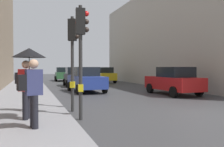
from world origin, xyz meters
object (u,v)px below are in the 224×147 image
at_px(traffic_light_near_right, 73,46).
at_px(pedestrian_with_umbrella, 28,63).
at_px(car_yellow_taxi, 103,75).
at_px(car_dark_suv, 75,77).
at_px(car_blue_van, 86,79).
at_px(pedestrian_with_grey_backpack, 32,89).
at_px(car_silver_hatchback, 88,73).
at_px(car_red_sedan, 174,81).
at_px(car_green_estate, 63,74).
at_px(traffic_light_near_left, 81,41).
at_px(pedestrian_with_black_backpack, 26,83).

xyz_separation_m(traffic_light_near_right, pedestrian_with_umbrella, (-1.64, -1.74, -0.71)).
bearing_deg(pedestrian_with_umbrella, car_yellow_taxi, 66.97).
xyz_separation_m(car_dark_suv, car_blue_van, (-0.24, -5.54, 0.00)).
height_order(traffic_light_near_right, pedestrian_with_grey_backpack, traffic_light_near_right).
relative_size(car_dark_suv, pedestrian_with_grey_backpack, 2.41).
distance_m(car_silver_hatchback, car_yellow_taxi, 9.10).
height_order(car_blue_van, car_red_sedan, same).
bearing_deg(car_green_estate, traffic_light_near_left, -95.80).
relative_size(car_red_sedan, pedestrian_with_grey_backpack, 2.41).
height_order(car_yellow_taxi, car_red_sedan, same).
relative_size(car_green_estate, car_dark_suv, 1.00).
bearing_deg(pedestrian_with_grey_backpack, car_yellow_taxi, 68.43).
bearing_deg(car_dark_suv, car_red_sedan, -62.77).
bearing_deg(car_blue_van, pedestrian_with_umbrella, -112.56).
height_order(car_silver_hatchback, car_red_sedan, same).
distance_m(car_red_sedan, pedestrian_with_umbrella, 10.41).
bearing_deg(car_silver_hatchback, pedestrian_with_grey_backpack, -105.84).
relative_size(car_red_sedan, pedestrian_with_black_backpack, 2.41).
bearing_deg(car_yellow_taxi, pedestrian_with_umbrella, -113.03).
distance_m(pedestrian_with_umbrella, pedestrian_with_black_backpack, 1.66).
xyz_separation_m(car_green_estate, car_dark_suv, (-0.04, -9.48, 0.00)).
height_order(traffic_light_near_right, pedestrian_with_black_backpack, traffic_light_near_right).
xyz_separation_m(traffic_light_near_right, car_green_estate, (2.44, 22.43, -1.67)).
relative_size(traffic_light_near_left, car_yellow_taxi, 0.88).
distance_m(car_green_estate, car_red_sedan, 19.11).
bearing_deg(car_red_sedan, car_green_estate, 104.00).
relative_size(car_yellow_taxi, pedestrian_with_grey_backpack, 2.40).
relative_size(car_silver_hatchback, car_blue_van, 1.00).
relative_size(traffic_light_near_left, car_silver_hatchback, 0.87).
bearing_deg(car_yellow_taxi, car_red_sedan, -86.95).
height_order(traffic_light_near_right, car_blue_van, traffic_light_near_right).
height_order(car_dark_suv, car_blue_van, same).
bearing_deg(pedestrian_with_grey_backpack, car_dark_suv, 76.04).
bearing_deg(pedestrian_with_grey_backpack, traffic_light_near_left, 40.31).
bearing_deg(car_silver_hatchback, car_yellow_taxi, -92.20).
bearing_deg(pedestrian_with_grey_backpack, car_red_sedan, 38.32).
height_order(car_blue_van, pedestrian_with_grey_backpack, pedestrian_with_grey_backpack).
bearing_deg(car_green_estate, car_dark_suv, -90.26).
height_order(car_blue_van, pedestrian_with_black_backpack, pedestrian_with_black_backpack).
bearing_deg(car_green_estate, car_blue_van, -91.07).
distance_m(traffic_light_near_right, car_dark_suv, 13.28).
relative_size(traffic_light_near_right, car_dark_suv, 0.87).
height_order(car_yellow_taxi, pedestrian_with_black_backpack, pedestrian_with_black_backpack).
relative_size(car_dark_suv, pedestrian_with_black_backpack, 2.41).
height_order(traffic_light_near_left, car_blue_van, traffic_light_near_left).
xyz_separation_m(car_dark_suv, car_yellow_taxi, (3.96, 4.13, 0.00)).
distance_m(traffic_light_near_left, car_blue_van, 9.42).
height_order(car_dark_suv, car_red_sedan, same).
relative_size(car_blue_van, pedestrian_with_grey_backpack, 2.43).
distance_m(car_green_estate, pedestrian_with_grey_backpack, 25.65).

